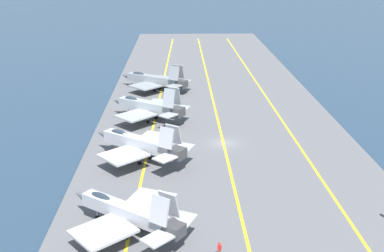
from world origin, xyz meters
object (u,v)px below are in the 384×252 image
at_px(parked_jet_nearest, 127,213).
at_px(parked_jet_fourth, 154,80).
at_px(parked_jet_third, 148,107).
at_px(crew_red_vest, 219,249).
at_px(parked_jet_second, 140,143).

distance_m(parked_jet_nearest, parked_jet_fourth, 57.72).
height_order(parked_jet_third, parked_jet_fourth, parked_jet_third).
bearing_deg(parked_jet_third, parked_jet_fourth, -0.39).
relative_size(parked_jet_nearest, parked_jet_third, 0.97).
relative_size(parked_jet_fourth, crew_red_vest, 9.35).
bearing_deg(parked_jet_fourth, parked_jet_second, 179.62).
xyz_separation_m(parked_jet_second, parked_jet_third, (17.94, -0.11, -0.06)).
height_order(parked_jet_nearest, parked_jet_second, parked_jet_second).
height_order(parked_jet_second, parked_jet_third, parked_jet_third).
bearing_deg(parked_jet_fourth, parked_jet_third, 179.61).
xyz_separation_m(parked_jet_second, crew_red_vest, (-23.92, -9.51, -1.75)).
xyz_separation_m(parked_jet_fourth, crew_red_vest, (-62.55, -9.26, -1.33)).
bearing_deg(crew_red_vest, parked_jet_second, 21.68).
height_order(parked_jet_nearest, parked_jet_fourth, parked_jet_fourth).
relative_size(parked_jet_nearest, crew_red_vest, 8.19).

